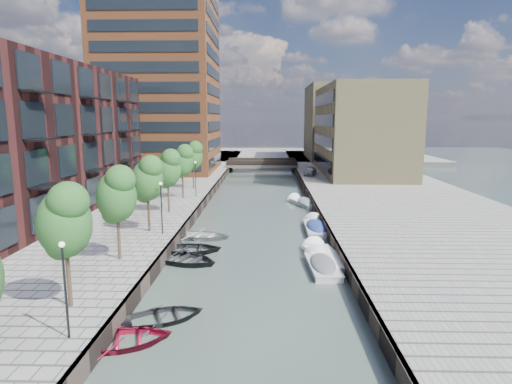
{
  "coord_description": "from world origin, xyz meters",
  "views": [
    {
      "loc": [
        0.97,
        -8.19,
        9.97
      ],
      "look_at": [
        0.0,
        29.03,
        3.5
      ],
      "focal_mm": 30.0,
      "sensor_mm": 36.0,
      "label": 1
    }
  ],
  "objects_px": {
    "sloop_1": "(184,263)",
    "motorboat_4": "(303,203)",
    "sloop_2": "(123,345)",
    "tree_5": "(182,160)",
    "sloop_3": "(201,238)",
    "bridge": "(262,164)",
    "tree_3": "(147,178)",
    "motorboat_2": "(324,257)",
    "sloop_4": "(189,253)",
    "motorboat_1": "(321,265)",
    "tree_6": "(193,155)",
    "tree_2": "(116,193)",
    "car": "(310,171)",
    "sloop_0": "(164,320)",
    "tree_4": "(168,168)",
    "motorboat_3": "(316,227)",
    "tree_1": "(64,219)"
  },
  "relations": [
    {
      "from": "sloop_1",
      "to": "motorboat_4",
      "type": "xyz_separation_m",
      "value": [
        10.0,
        20.63,
        0.22
      ]
    },
    {
      "from": "sloop_2",
      "to": "motorboat_4",
      "type": "height_order",
      "value": "motorboat_4"
    },
    {
      "from": "tree_5",
      "to": "sloop_3",
      "type": "height_order",
      "value": "tree_5"
    },
    {
      "from": "bridge",
      "to": "tree_3",
      "type": "bearing_deg",
      "value": -100.25
    },
    {
      "from": "sloop_2",
      "to": "motorboat_2",
      "type": "bearing_deg",
      "value": -58.88
    },
    {
      "from": "sloop_3",
      "to": "motorboat_4",
      "type": "xyz_separation_m",
      "value": [
        9.72,
        14.55,
        0.22
      ]
    },
    {
      "from": "tree_5",
      "to": "sloop_2",
      "type": "distance_m",
      "value": 30.39
    },
    {
      "from": "sloop_3",
      "to": "sloop_4",
      "type": "height_order",
      "value": "sloop_3"
    },
    {
      "from": "tree_5",
      "to": "motorboat_1",
      "type": "distance_m",
      "value": 24.12
    },
    {
      "from": "tree_6",
      "to": "motorboat_2",
      "type": "bearing_deg",
      "value": -61.19
    },
    {
      "from": "motorboat_1",
      "to": "tree_2",
      "type": "bearing_deg",
      "value": -173.72
    },
    {
      "from": "car",
      "to": "bridge",
      "type": "bearing_deg",
      "value": 139.59
    },
    {
      "from": "car",
      "to": "tree_5",
      "type": "bearing_deg",
      "value": -110.77
    },
    {
      "from": "sloop_4",
      "to": "motorboat_4",
      "type": "height_order",
      "value": "motorboat_4"
    },
    {
      "from": "tree_3",
      "to": "sloop_0",
      "type": "xyz_separation_m",
      "value": [
        4.34,
        -13.37,
        -5.31
      ]
    },
    {
      "from": "tree_5",
      "to": "sloop_4",
      "type": "relative_size",
      "value": 1.21
    },
    {
      "from": "sloop_2",
      "to": "sloop_3",
      "type": "bearing_deg",
      "value": -20.92
    },
    {
      "from": "sloop_2",
      "to": "car",
      "type": "xyz_separation_m",
      "value": [
        13.22,
        49.96,
        1.65
      ]
    },
    {
      "from": "tree_5",
      "to": "motorboat_1",
      "type": "relative_size",
      "value": 1.13
    },
    {
      "from": "tree_4",
      "to": "sloop_3",
      "type": "relative_size",
      "value": 1.2
    },
    {
      "from": "bridge",
      "to": "sloop_4",
      "type": "height_order",
      "value": "bridge"
    },
    {
      "from": "motorboat_3",
      "to": "motorboat_4",
      "type": "relative_size",
      "value": 1.02
    },
    {
      "from": "tree_2",
      "to": "tree_5",
      "type": "xyz_separation_m",
      "value": [
        0.0,
        21.0,
        0.0
      ]
    },
    {
      "from": "tree_4",
      "to": "tree_6",
      "type": "bearing_deg",
      "value": 90.0
    },
    {
      "from": "tree_4",
      "to": "motorboat_1",
      "type": "bearing_deg",
      "value": -43.64
    },
    {
      "from": "bridge",
      "to": "motorboat_1",
      "type": "height_order",
      "value": "bridge"
    },
    {
      "from": "tree_2",
      "to": "sloop_4",
      "type": "distance_m",
      "value": 7.84
    },
    {
      "from": "tree_2",
      "to": "motorboat_3",
      "type": "height_order",
      "value": "tree_2"
    },
    {
      "from": "tree_5",
      "to": "sloop_1",
      "type": "bearing_deg",
      "value": -78.85
    },
    {
      "from": "sloop_3",
      "to": "motorboat_1",
      "type": "xyz_separation_m",
      "value": [
        9.19,
        -6.85,
        0.21
      ]
    },
    {
      "from": "tree_3",
      "to": "sloop_0",
      "type": "relative_size",
      "value": 1.45
    },
    {
      "from": "tree_6",
      "to": "sloop_3",
      "type": "height_order",
      "value": "tree_6"
    },
    {
      "from": "sloop_4",
      "to": "motorboat_4",
      "type": "distance_m",
      "value": 20.94
    },
    {
      "from": "tree_1",
      "to": "motorboat_2",
      "type": "bearing_deg",
      "value": 37.26
    },
    {
      "from": "motorboat_2",
      "to": "tree_1",
      "type": "bearing_deg",
      "value": -142.74
    },
    {
      "from": "motorboat_1",
      "to": "bridge",
      "type": "bearing_deg",
      "value": 95.07
    },
    {
      "from": "sloop_1",
      "to": "bridge",
      "type": "bearing_deg",
      "value": 18.67
    },
    {
      "from": "motorboat_3",
      "to": "tree_1",
      "type": "bearing_deg",
      "value": -127.16
    },
    {
      "from": "tree_2",
      "to": "sloop_2",
      "type": "height_order",
      "value": "tree_2"
    },
    {
      "from": "bridge",
      "to": "motorboat_2",
      "type": "bearing_deg",
      "value": -84.28
    },
    {
      "from": "tree_3",
      "to": "motorboat_2",
      "type": "distance_m",
      "value": 14.99
    },
    {
      "from": "tree_5",
      "to": "tree_1",
      "type": "bearing_deg",
      "value": -90.0
    },
    {
      "from": "sloop_4",
      "to": "motorboat_1",
      "type": "bearing_deg",
      "value": -112.48
    },
    {
      "from": "car",
      "to": "motorboat_1",
      "type": "bearing_deg",
      "value": -76.36
    },
    {
      "from": "motorboat_4",
      "to": "bridge",
      "type": "bearing_deg",
      "value": 99.48
    },
    {
      "from": "tree_6",
      "to": "sloop_4",
      "type": "distance_m",
      "value": 24.38
    },
    {
      "from": "bridge",
      "to": "motorboat_4",
      "type": "xyz_separation_m",
      "value": [
        5.2,
        -31.16,
        -1.17
      ]
    },
    {
      "from": "sloop_4",
      "to": "motorboat_2",
      "type": "height_order",
      "value": "motorboat_2"
    },
    {
      "from": "tree_6",
      "to": "sloop_0",
      "type": "bearing_deg",
      "value": -82.8
    },
    {
      "from": "tree_1",
      "to": "sloop_2",
      "type": "height_order",
      "value": "tree_1"
    }
  ]
}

